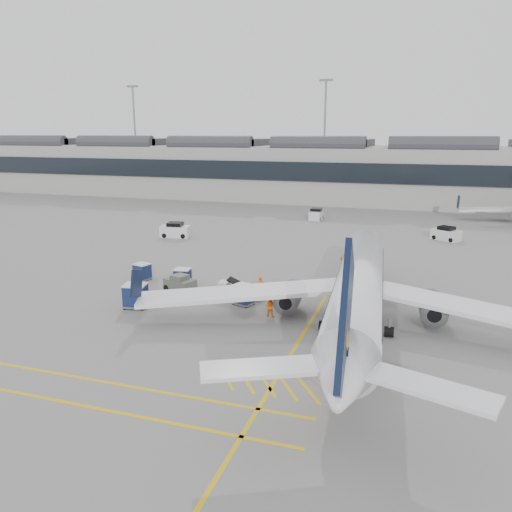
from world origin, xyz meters
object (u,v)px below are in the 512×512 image
(airliner_main, at_px, (359,289))
(ramp_agent_a, at_px, (261,287))
(belt_loader, at_px, (234,292))
(baggage_cart_a, at_px, (243,294))
(ramp_agent_b, at_px, (270,306))
(pushback_tug, at_px, (180,284))

(airliner_main, height_order, ramp_agent_a, airliner_main)
(belt_loader, distance_m, ramp_agent_a, 2.32)
(airliner_main, distance_m, baggage_cart_a, 9.70)
(baggage_cart_a, height_order, ramp_agent_b, baggage_cart_a)
(baggage_cart_a, height_order, pushback_tug, baggage_cart_a)
(airliner_main, relative_size, ramp_agent_b, 21.83)
(baggage_cart_a, bearing_deg, ramp_agent_a, 94.01)
(belt_loader, height_order, ramp_agent_a, belt_loader)
(belt_loader, height_order, pushback_tug, belt_loader)
(airliner_main, relative_size, pushback_tug, 11.78)
(airliner_main, xyz_separation_m, belt_loader, (-10.67, 3.00, -2.28))
(ramp_agent_a, bearing_deg, ramp_agent_b, -113.91)
(airliner_main, xyz_separation_m, pushback_tug, (-15.89, 3.23, -2.12))
(baggage_cart_a, bearing_deg, pushback_tug, -174.16)
(airliner_main, distance_m, ramp_agent_b, 6.83)
(ramp_agent_b, xyz_separation_m, pushback_tug, (-9.35, 3.52, -0.16))
(ramp_agent_a, xyz_separation_m, pushback_tug, (-7.20, -0.91, -0.20))
(baggage_cart_a, relative_size, ramp_agent_a, 1.13)
(airliner_main, bearing_deg, pushback_tug, 164.40)
(belt_loader, xyz_separation_m, baggage_cart_a, (1.30, -1.35, 0.39))
(airliner_main, height_order, baggage_cart_a, airliner_main)
(airliner_main, bearing_deg, baggage_cart_a, 165.92)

